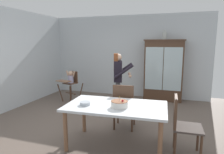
{
  "coord_description": "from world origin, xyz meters",
  "views": [
    {
      "loc": [
        1.57,
        -3.9,
        1.77
      ],
      "look_at": [
        0.07,
        0.7,
        0.95
      ],
      "focal_mm": 31.54,
      "sensor_mm": 36.0,
      "label": 1
    }
  ],
  "objects_px": {
    "china_cabinet": "(163,70)",
    "dining_chair_right_end": "(181,121)",
    "adult_person": "(118,76)",
    "serving_bowl": "(85,103)",
    "dining_chair_far_side": "(124,104)",
    "high_chair_with_toddler": "(70,81)",
    "birthday_cake": "(119,104)",
    "ceramic_vase": "(165,36)",
    "dining_table": "(116,110)"
  },
  "relations": [
    {
      "from": "ceramic_vase",
      "to": "dining_chair_right_end",
      "type": "relative_size",
      "value": 0.28
    },
    {
      "from": "dining_table",
      "to": "dining_chair_right_end",
      "type": "bearing_deg",
      "value": 3.38
    },
    {
      "from": "ceramic_vase",
      "to": "serving_bowl",
      "type": "bearing_deg",
      "value": -107.71
    },
    {
      "from": "birthday_cake",
      "to": "dining_chair_right_end",
      "type": "distance_m",
      "value": 1.02
    },
    {
      "from": "serving_bowl",
      "to": "dining_chair_right_end",
      "type": "xyz_separation_m",
      "value": [
        1.57,
        0.22,
        -0.21
      ]
    },
    {
      "from": "high_chair_with_toddler",
      "to": "birthday_cake",
      "type": "bearing_deg",
      "value": -28.66
    },
    {
      "from": "dining_table",
      "to": "dining_chair_right_end",
      "type": "distance_m",
      "value": 1.07
    },
    {
      "from": "china_cabinet",
      "to": "dining_chair_far_side",
      "type": "distance_m",
      "value": 2.6
    },
    {
      "from": "dining_table",
      "to": "dining_chair_right_end",
      "type": "xyz_separation_m",
      "value": [
        1.06,
        0.06,
        -0.1
      ]
    },
    {
      "from": "serving_bowl",
      "to": "dining_table",
      "type": "bearing_deg",
      "value": 17.64
    },
    {
      "from": "china_cabinet",
      "to": "adult_person",
      "type": "height_order",
      "value": "china_cabinet"
    },
    {
      "from": "ceramic_vase",
      "to": "dining_table",
      "type": "relative_size",
      "value": 0.15
    },
    {
      "from": "adult_person",
      "to": "china_cabinet",
      "type": "bearing_deg",
      "value": -50.6
    },
    {
      "from": "ceramic_vase",
      "to": "dining_table",
      "type": "bearing_deg",
      "value": -100.11
    },
    {
      "from": "china_cabinet",
      "to": "ceramic_vase",
      "type": "distance_m",
      "value": 1.06
    },
    {
      "from": "china_cabinet",
      "to": "ceramic_vase",
      "type": "bearing_deg",
      "value": 161.66
    },
    {
      "from": "dining_table",
      "to": "ceramic_vase",
      "type": "bearing_deg",
      "value": 79.89
    },
    {
      "from": "ceramic_vase",
      "to": "dining_chair_far_side",
      "type": "relative_size",
      "value": 0.28
    },
    {
      "from": "high_chair_with_toddler",
      "to": "serving_bowl",
      "type": "bearing_deg",
      "value": -38.14
    },
    {
      "from": "china_cabinet",
      "to": "dining_chair_right_end",
      "type": "relative_size",
      "value": 1.98
    },
    {
      "from": "china_cabinet",
      "to": "ceramic_vase",
      "type": "relative_size",
      "value": 7.03
    },
    {
      "from": "ceramic_vase",
      "to": "adult_person",
      "type": "xyz_separation_m",
      "value": [
        -1.02,
        -1.51,
        -1.05
      ]
    },
    {
      "from": "adult_person",
      "to": "serving_bowl",
      "type": "bearing_deg",
      "value": 162.29
    },
    {
      "from": "china_cabinet",
      "to": "dining_chair_far_side",
      "type": "relative_size",
      "value": 1.98
    },
    {
      "from": "dining_chair_right_end",
      "to": "high_chair_with_toddler",
      "type": "bearing_deg",
      "value": 55.05
    },
    {
      "from": "high_chair_with_toddler",
      "to": "dining_chair_right_end",
      "type": "relative_size",
      "value": 0.99
    },
    {
      "from": "high_chair_with_toddler",
      "to": "dining_chair_right_end",
      "type": "bearing_deg",
      "value": -16.46
    },
    {
      "from": "birthday_cake",
      "to": "china_cabinet",
      "type": "bearing_deg",
      "value": 81.47
    },
    {
      "from": "high_chair_with_toddler",
      "to": "birthday_cake",
      "type": "relative_size",
      "value": 3.39
    },
    {
      "from": "china_cabinet",
      "to": "dining_chair_far_side",
      "type": "height_order",
      "value": "china_cabinet"
    },
    {
      "from": "china_cabinet",
      "to": "high_chair_with_toddler",
      "type": "relative_size",
      "value": 2.0
    },
    {
      "from": "adult_person",
      "to": "dining_chair_right_end",
      "type": "height_order",
      "value": "adult_person"
    },
    {
      "from": "ceramic_vase",
      "to": "adult_person",
      "type": "bearing_deg",
      "value": -124.09
    },
    {
      "from": "high_chair_with_toddler",
      "to": "ceramic_vase",
      "type": "bearing_deg",
      "value": 37.76
    },
    {
      "from": "china_cabinet",
      "to": "dining_chair_right_end",
      "type": "height_order",
      "value": "china_cabinet"
    },
    {
      "from": "high_chair_with_toddler",
      "to": "dining_chair_far_side",
      "type": "bearing_deg",
      "value": -18.26
    },
    {
      "from": "dining_table",
      "to": "dining_chair_far_side",
      "type": "distance_m",
      "value": 0.7
    },
    {
      "from": "china_cabinet",
      "to": "adult_person",
      "type": "relative_size",
      "value": 1.24
    },
    {
      "from": "adult_person",
      "to": "serving_bowl",
      "type": "relative_size",
      "value": 8.5
    },
    {
      "from": "ceramic_vase",
      "to": "serving_bowl",
      "type": "xyz_separation_m",
      "value": [
        -1.07,
        -3.35,
        -1.25
      ]
    },
    {
      "from": "china_cabinet",
      "to": "adult_person",
      "type": "distance_m",
      "value": 1.82
    },
    {
      "from": "adult_person",
      "to": "serving_bowl",
      "type": "distance_m",
      "value": 1.85
    },
    {
      "from": "dining_chair_right_end",
      "to": "dining_chair_far_side",
      "type": "bearing_deg",
      "value": 58.66
    },
    {
      "from": "china_cabinet",
      "to": "dining_table",
      "type": "distance_m",
      "value": 3.25
    },
    {
      "from": "dining_chair_far_side",
      "to": "adult_person",
      "type": "bearing_deg",
      "value": -71.55
    },
    {
      "from": "birthday_cake",
      "to": "dining_chair_far_side",
      "type": "bearing_deg",
      "value": 99.06
    },
    {
      "from": "birthday_cake",
      "to": "dining_table",
      "type": "bearing_deg",
      "value": 133.41
    },
    {
      "from": "adult_person",
      "to": "dining_chair_far_side",
      "type": "bearing_deg",
      "value": -173.45
    },
    {
      "from": "adult_person",
      "to": "birthday_cake",
      "type": "height_order",
      "value": "adult_person"
    },
    {
      "from": "adult_person",
      "to": "birthday_cake",
      "type": "distance_m",
      "value": 1.87
    }
  ]
}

